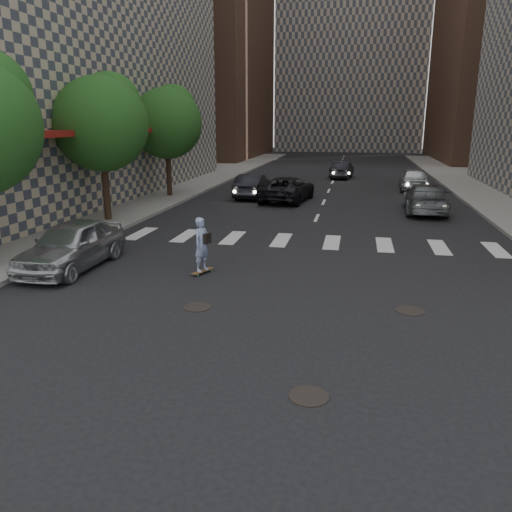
{
  "coord_description": "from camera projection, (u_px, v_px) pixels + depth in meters",
  "views": [
    {
      "loc": [
        1.81,
        -10.19,
        4.59
      ],
      "look_at": [
        -0.57,
        1.71,
        1.3
      ],
      "focal_mm": 35.0,
      "sensor_mm": 36.0,
      "label": 1
    }
  ],
  "objects": [
    {
      "name": "traffic_car_c",
      "position": [
        287.0,
        189.0,
        29.37
      ],
      "size": [
        3.05,
        5.42,
        1.43
      ],
      "primitive_type": "imported",
      "rotation": [
        0.0,
        0.0,
        3.01
      ],
      "color": "black",
      "rests_on": "ground"
    },
    {
      "name": "sidewalk_left",
      "position": [
        104.0,
        192.0,
        32.84
      ],
      "size": [
        13.0,
        80.0,
        0.15
      ],
      "primitive_type": "cube",
      "color": "gray",
      "rests_on": "ground"
    },
    {
      "name": "tree_c",
      "position": [
        168.0,
        120.0,
        29.87
      ],
      "size": [
        4.2,
        4.2,
        6.6
      ],
      "color": "#382619",
      "rests_on": "sidewalk_left"
    },
    {
      "name": "traffic_car_d",
      "position": [
        414.0,
        179.0,
        33.92
      ],
      "size": [
        2.09,
        4.73,
        1.58
      ],
      "primitive_type": "imported",
      "rotation": [
        0.0,
        0.0,
        3.09
      ],
      "color": "#B8BBBF",
      "rests_on": "ground"
    },
    {
      "name": "tree_b",
      "position": [
        103.0,
        120.0,
        22.3
      ],
      "size": [
        4.2,
        4.2,
        6.6
      ],
      "color": "#382619",
      "rests_on": "sidewalk_left"
    },
    {
      "name": "ground",
      "position": [
        266.0,
        333.0,
        11.18
      ],
      "size": [
        160.0,
        160.0,
        0.0
      ],
      "primitive_type": "plane",
      "color": "black",
      "rests_on": "ground"
    },
    {
      "name": "manhole_a",
      "position": [
        309.0,
        396.0,
        8.59
      ],
      "size": [
        0.7,
        0.7,
        0.02
      ],
      "primitive_type": "cylinder",
      "color": "black",
      "rests_on": "ground"
    },
    {
      "name": "traffic_car_b",
      "position": [
        426.0,
        198.0,
        25.7
      ],
      "size": [
        2.31,
        5.25,
        1.5
      ],
      "primitive_type": "imported",
      "rotation": [
        0.0,
        0.0,
        3.1
      ],
      "color": "#5A5D61",
      "rests_on": "ground"
    },
    {
      "name": "manhole_c",
      "position": [
        410.0,
        311.0,
        12.45
      ],
      "size": [
        0.7,
        0.7,
        0.02
      ],
      "primitive_type": "cylinder",
      "color": "black",
      "rests_on": "ground"
    },
    {
      "name": "manhole_b",
      "position": [
        197.0,
        307.0,
        12.7
      ],
      "size": [
        0.7,
        0.7,
        0.02
      ],
      "primitive_type": "cylinder",
      "color": "black",
      "rests_on": "ground"
    },
    {
      "name": "skateboarder",
      "position": [
        202.0,
        245.0,
        15.29
      ],
      "size": [
        0.61,
        0.9,
        1.77
      ],
      "rotation": [
        0.0,
        0.0,
        -0.4
      ],
      "color": "brown",
      "rests_on": "ground"
    },
    {
      "name": "traffic_car_a",
      "position": [
        252.0,
        186.0,
        30.77
      ],
      "size": [
        1.57,
        4.39,
        1.44
      ],
      "primitive_type": "imported",
      "rotation": [
        0.0,
        0.0,
        3.13
      ],
      "color": "black",
      "rests_on": "ground"
    },
    {
      "name": "traffic_car_e",
      "position": [
        342.0,
        170.0,
        41.17
      ],
      "size": [
        1.92,
        4.23,
        1.35
      ],
      "primitive_type": "imported",
      "rotation": [
        0.0,
        0.0,
        3.02
      ],
      "color": "black",
      "rests_on": "ground"
    },
    {
      "name": "silver_sedan",
      "position": [
        72.0,
        245.0,
        15.9
      ],
      "size": [
        1.87,
        4.55,
        1.55
      ],
      "primitive_type": "imported",
      "rotation": [
        0.0,
        0.0,
        -0.01
      ],
      "color": "#ADB0B4",
      "rests_on": "ground"
    }
  ]
}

